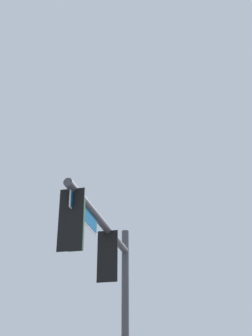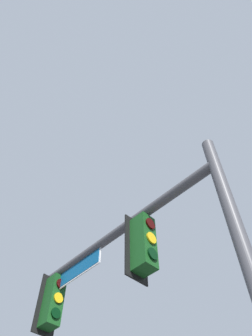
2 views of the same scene
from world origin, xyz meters
name	(u,v)px [view 1 (image 1 of 2)]	position (x,y,z in m)	size (l,w,h in m)	color
signal_pole_near	(107,276)	(-6.97, -5.64, 4.58)	(4.90, 1.43, 6.35)	#47474C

